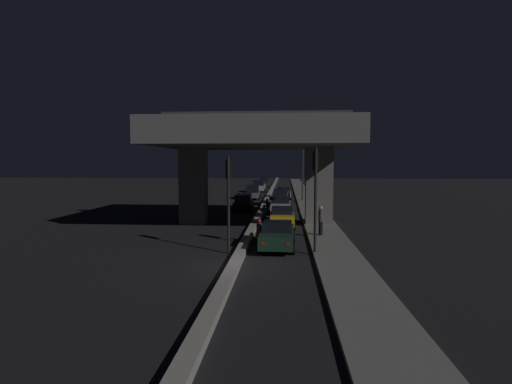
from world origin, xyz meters
TOP-DOWN VIEW (x-y plane):
  - ground_plane at (0.00, 0.00)m, footprint 200.00×200.00m
  - median_divider at (0.00, 35.00)m, footprint 0.53×126.00m
  - sidewalk_right at (4.86, 28.00)m, footprint 2.39×126.00m
  - elevated_overpass at (0.00, 12.51)m, footprint 14.25×12.58m
  - traffic_light_left_of_median at (-0.66, 2.86)m, footprint 0.30×0.49m
  - traffic_light_right_of_median at (3.76, 2.86)m, footprint 0.30×0.49m
  - street_lamp at (3.97, 30.51)m, footprint 2.34×0.32m
  - car_dark_green_lead at (1.82, 4.27)m, footprint 2.01×4.72m
  - car_taxi_yellow_second at (2.02, 11.21)m, footprint 1.88×4.05m
  - car_silver_third at (1.86, 19.00)m, footprint 1.92×4.05m
  - car_taxi_yellow_fourth at (1.71, 25.91)m, footprint 1.93×4.18m
  - car_silver_fifth at (2.03, 33.68)m, footprint 2.06×4.30m
  - car_black_lead_oncoming at (-1.84, 21.42)m, footprint 1.95×4.86m
  - car_grey_second_oncoming at (-1.85, 33.13)m, footprint 1.94×4.34m
  - car_silver_third_oncoming at (-1.89, 45.16)m, footprint 2.10×4.20m
  - car_dark_green_fourth_oncoming at (-1.79, 58.85)m, footprint 2.05×4.87m
  - motorcycle_red_filtering_near at (0.74, 5.52)m, footprint 0.33×1.89m
  - motorcycle_blue_filtering_mid at (0.68, 12.44)m, footprint 0.32×1.91m
  - motorcycle_black_filtering_far at (0.64, 18.57)m, footprint 0.32×1.78m
  - pedestrian_on_sidewalk at (4.47, 7.47)m, footprint 0.31×0.31m

SIDE VIEW (x-z plane):
  - ground_plane at x=0.00m, z-range 0.00..0.00m
  - sidewalk_right at x=4.86m, z-range 0.00..0.16m
  - median_divider at x=0.00m, z-range 0.00..0.30m
  - motorcycle_red_filtering_near at x=0.74m, z-range -0.10..1.31m
  - motorcycle_black_filtering_far at x=0.64m, z-range -0.10..1.33m
  - motorcycle_blue_filtering_mid at x=0.68m, z-range -0.12..1.40m
  - car_dark_green_lead at x=1.82m, z-range 0.02..1.47m
  - car_taxi_yellow_second at x=2.02m, z-range 0.03..1.53m
  - car_silver_third at x=1.86m, z-range 0.03..1.54m
  - car_silver_fifth at x=2.03m, z-range 0.04..1.55m
  - car_black_lead_oncoming at x=-1.84m, z-range 0.05..1.64m
  - car_taxi_yellow_fourth at x=1.71m, z-range 0.05..1.77m
  - car_grey_second_oncoming at x=-1.85m, z-range 0.05..1.84m
  - car_dark_green_fourth_oncoming at x=-1.79m, z-range 0.05..1.88m
  - car_silver_third_oncoming at x=-1.89m, z-range 0.05..1.96m
  - pedestrian_on_sidewalk at x=4.47m, z-range 0.19..2.01m
  - traffic_light_left_of_median at x=-0.66m, z-range 0.91..5.93m
  - traffic_light_right_of_median at x=3.76m, z-range 0.98..6.43m
  - street_lamp at x=3.97m, z-range 0.71..7.81m
  - elevated_overpass at x=0.00m, z-range 2.15..10.65m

